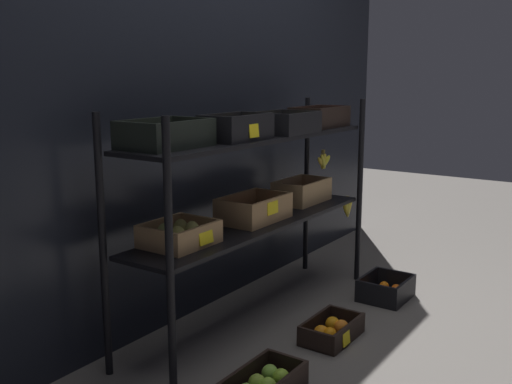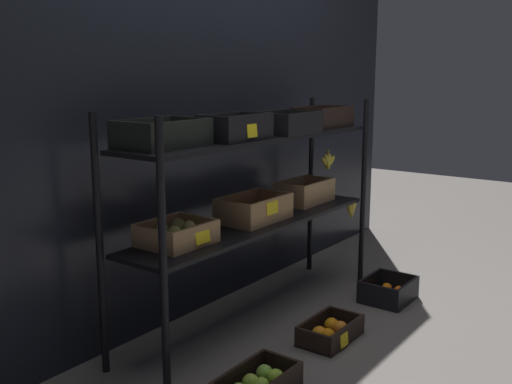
{
  "view_description": "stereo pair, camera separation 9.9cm",
  "coord_description": "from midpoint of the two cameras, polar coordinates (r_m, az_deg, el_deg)",
  "views": [
    {
      "loc": [
        -2.43,
        -1.67,
        1.28
      ],
      "look_at": [
        0.0,
        0.0,
        0.68
      ],
      "focal_mm": 41.4,
      "sensor_mm": 36.0,
      "label": 1
    },
    {
      "loc": [
        -2.38,
        -1.75,
        1.28
      ],
      "look_at": [
        0.0,
        0.0,
        0.68
      ],
      "focal_mm": 41.4,
      "sensor_mm": 36.0,
      "label": 2
    }
  ],
  "objects": [
    {
      "name": "storefront_wall",
      "position": [
        3.19,
        -6.72,
        9.6
      ],
      "size": [
        4.11,
        0.12,
        2.37
      ],
      "primitive_type": "cube",
      "color": "black",
      "rests_on": "ground_plane"
    },
    {
      "name": "display_rack",
      "position": [
        3.01,
        -0.85,
        1.8
      ],
      "size": [
        1.84,
        0.41,
        1.13
      ],
      "color": "black",
      "rests_on": "ground_plane"
    },
    {
      "name": "crate_ground_orange",
      "position": [
        2.98,
        6.33,
        -13.2
      ],
      "size": [
        0.34,
        0.21,
        0.1
      ],
      "color": "black",
      "rests_on": "ground_plane"
    },
    {
      "name": "ground_plane",
      "position": [
        3.22,
        -0.9,
        -12.03
      ],
      "size": [
        10.0,
        10.0,
        0.0
      ],
      "primitive_type": "plane",
      "color": "#605B56"
    },
    {
      "name": "crate_ground_tangerine",
      "position": [
        3.52,
        11.62,
        -9.31
      ],
      "size": [
        0.3,
        0.25,
        0.13
      ],
      "color": "black",
      "rests_on": "ground_plane"
    }
  ]
}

